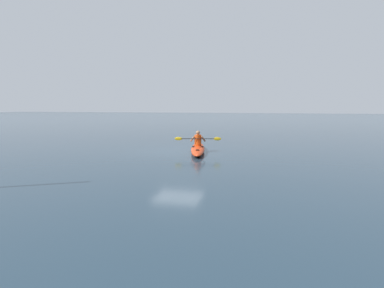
% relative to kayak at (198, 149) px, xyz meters
% --- Properties ---
extents(ground_plane, '(160.00, 160.00, 0.00)m').
position_rel_kayak_xyz_m(ground_plane, '(1.05, 0.13, -0.16)').
color(ground_plane, '#233847').
extents(kayak, '(1.67, 4.91, 0.32)m').
position_rel_kayak_xyz_m(kayak, '(0.00, 0.00, 0.00)').
color(kayak, red).
rests_on(kayak, ground).
extents(kayaker, '(2.37, 0.64, 0.78)m').
position_rel_kayak_xyz_m(kayaker, '(0.02, -0.08, 0.49)').
color(kayaker, '#E04C14').
rests_on(kayaker, kayak).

